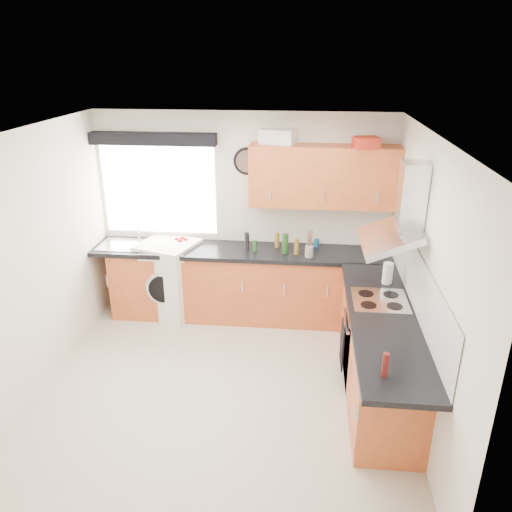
# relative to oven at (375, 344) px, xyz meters

# --- Properties ---
(ground_plane) EXTENTS (3.60, 3.60, 0.00)m
(ground_plane) POSITION_rel_oven_xyz_m (-1.50, -0.30, -0.42)
(ground_plane) COLOR beige
(ceiling) EXTENTS (3.60, 3.60, 0.02)m
(ceiling) POSITION_rel_oven_xyz_m (-1.50, -0.30, 2.08)
(ceiling) COLOR white
(ceiling) RESTS_ON wall_back
(wall_back) EXTENTS (3.60, 0.02, 2.50)m
(wall_back) POSITION_rel_oven_xyz_m (-1.50, 1.50, 0.82)
(wall_back) COLOR silver
(wall_back) RESTS_ON ground_plane
(wall_front) EXTENTS (3.60, 0.02, 2.50)m
(wall_front) POSITION_rel_oven_xyz_m (-1.50, -2.10, 0.82)
(wall_front) COLOR silver
(wall_front) RESTS_ON ground_plane
(wall_left) EXTENTS (0.02, 3.60, 2.50)m
(wall_left) POSITION_rel_oven_xyz_m (-3.30, -0.30, 0.82)
(wall_left) COLOR silver
(wall_left) RESTS_ON ground_plane
(wall_right) EXTENTS (0.02, 3.60, 2.50)m
(wall_right) POSITION_rel_oven_xyz_m (0.30, -0.30, 0.82)
(wall_right) COLOR silver
(wall_right) RESTS_ON ground_plane
(window) EXTENTS (1.40, 0.02, 1.10)m
(window) POSITION_rel_oven_xyz_m (-2.55, 1.49, 1.12)
(window) COLOR white
(window) RESTS_ON wall_back
(window_blind) EXTENTS (1.50, 0.18, 0.14)m
(window_blind) POSITION_rel_oven_xyz_m (-2.55, 1.40, 1.76)
(window_blind) COLOR black
(window_blind) RESTS_ON wall_back
(splashback) EXTENTS (0.01, 3.00, 0.54)m
(splashback) POSITION_rel_oven_xyz_m (0.29, 0.00, 0.75)
(splashback) COLOR white
(splashback) RESTS_ON wall_right
(base_cab_back) EXTENTS (3.00, 0.58, 0.86)m
(base_cab_back) POSITION_rel_oven_xyz_m (-1.60, 1.21, 0.01)
(base_cab_back) COLOR #AA4A22
(base_cab_back) RESTS_ON ground_plane
(base_cab_corner) EXTENTS (0.60, 0.60, 0.86)m
(base_cab_corner) POSITION_rel_oven_xyz_m (0.00, 1.20, 0.01)
(base_cab_corner) COLOR #AA4A22
(base_cab_corner) RESTS_ON ground_plane
(base_cab_right) EXTENTS (0.58, 2.10, 0.86)m
(base_cab_right) POSITION_rel_oven_xyz_m (0.01, -0.15, 0.01)
(base_cab_right) COLOR #AA4A22
(base_cab_right) RESTS_ON ground_plane
(worktop_back) EXTENTS (3.60, 0.62, 0.05)m
(worktop_back) POSITION_rel_oven_xyz_m (-1.50, 1.20, 0.46)
(worktop_back) COLOR black
(worktop_back) RESTS_ON base_cab_back
(worktop_right) EXTENTS (0.62, 2.42, 0.05)m
(worktop_right) POSITION_rel_oven_xyz_m (0.00, -0.30, 0.46)
(worktop_right) COLOR black
(worktop_right) RESTS_ON base_cab_right
(sink) EXTENTS (0.84, 0.46, 0.10)m
(sink) POSITION_rel_oven_xyz_m (-2.83, 1.20, 0.52)
(sink) COLOR silver
(sink) RESTS_ON worktop_back
(oven) EXTENTS (0.56, 0.58, 0.85)m
(oven) POSITION_rel_oven_xyz_m (0.00, 0.00, 0.00)
(oven) COLOR black
(oven) RESTS_ON ground_plane
(hob_plate) EXTENTS (0.52, 0.52, 0.01)m
(hob_plate) POSITION_rel_oven_xyz_m (0.00, 0.00, 0.49)
(hob_plate) COLOR silver
(hob_plate) RESTS_ON worktop_right
(extractor_hood) EXTENTS (0.52, 0.78, 0.66)m
(extractor_hood) POSITION_rel_oven_xyz_m (0.10, -0.00, 1.34)
(extractor_hood) COLOR silver
(extractor_hood) RESTS_ON wall_right
(upper_cabinets) EXTENTS (1.70, 0.35, 0.70)m
(upper_cabinets) POSITION_rel_oven_xyz_m (-0.55, 1.32, 1.38)
(upper_cabinets) COLOR #AA4A22
(upper_cabinets) RESTS_ON wall_back
(washing_machine) EXTENTS (0.81, 0.80, 0.95)m
(washing_machine) POSITION_rel_oven_xyz_m (-2.41, 1.22, 0.05)
(washing_machine) COLOR white
(washing_machine) RESTS_ON ground_plane
(wall_clock) EXTENTS (0.33, 0.04, 0.33)m
(wall_clock) POSITION_rel_oven_xyz_m (-1.45, 1.48, 1.50)
(wall_clock) COLOR black
(wall_clock) RESTS_ON wall_back
(casserole) EXTENTS (0.45, 0.37, 0.16)m
(casserole) POSITION_rel_oven_xyz_m (-1.08, 1.42, 1.81)
(casserole) COLOR white
(casserole) RESTS_ON upper_cabinets
(storage_box) EXTENTS (0.30, 0.27, 0.12)m
(storage_box) POSITION_rel_oven_xyz_m (-0.11, 1.22, 1.78)
(storage_box) COLOR red
(storage_box) RESTS_ON upper_cabinets
(utensil_pot) EXTENTS (0.12, 0.12, 0.14)m
(utensil_pot) POSITION_rel_oven_xyz_m (-0.68, 1.05, 0.55)
(utensil_pot) COLOR gray
(utensil_pot) RESTS_ON worktop_back
(kitchen_roll) EXTENTS (0.13, 0.13, 0.22)m
(kitchen_roll) POSITION_rel_oven_xyz_m (0.12, 0.41, 0.60)
(kitchen_roll) COLOR white
(kitchen_roll) RESTS_ON worktop_right
(tomato_cluster) EXTENTS (0.18, 0.18, 0.07)m
(tomato_cluster) POSITION_rel_oven_xyz_m (-2.27, 1.35, 0.52)
(tomato_cluster) COLOR #A20602
(tomato_cluster) RESTS_ON worktop_back
(jar_0) EXTENTS (0.05, 0.05, 0.13)m
(jar_0) POSITION_rel_oven_xyz_m (-1.33, 1.16, 0.55)
(jar_0) COLOR #1D4F1C
(jar_0) RESTS_ON worktop_back
(jar_1) EXTENTS (0.07, 0.07, 0.24)m
(jar_1) POSITION_rel_oven_xyz_m (-0.96, 1.14, 0.60)
(jar_1) COLOR #1B4518
(jar_1) RESTS_ON worktop_back
(jar_2) EXTENTS (0.06, 0.06, 0.19)m
(jar_2) POSITION_rel_oven_xyz_m (-0.83, 1.11, 0.58)
(jar_2) COLOR brown
(jar_2) RESTS_ON worktop_back
(jar_3) EXTENTS (0.05, 0.05, 0.19)m
(jar_3) POSITION_rel_oven_xyz_m (-1.07, 1.31, 0.58)
(jar_3) COLOR brown
(jar_3) RESTS_ON worktop_back
(jar_4) EXTENTS (0.06, 0.06, 0.21)m
(jar_4) POSITION_rel_oven_xyz_m (-1.43, 1.21, 0.59)
(jar_4) COLOR black
(jar_4) RESTS_ON worktop_back
(jar_5) EXTENTS (0.07, 0.07, 0.09)m
(jar_5) POSITION_rel_oven_xyz_m (-0.59, 1.40, 0.53)
(jar_5) COLOR #185277
(jar_5) RESTS_ON worktop_back
(bottle_0) EXTENTS (0.05, 0.05, 0.19)m
(bottle_0) POSITION_rel_oven_xyz_m (-0.12, -1.21, 0.58)
(bottle_0) COLOR #581512
(bottle_0) RESTS_ON worktop_right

